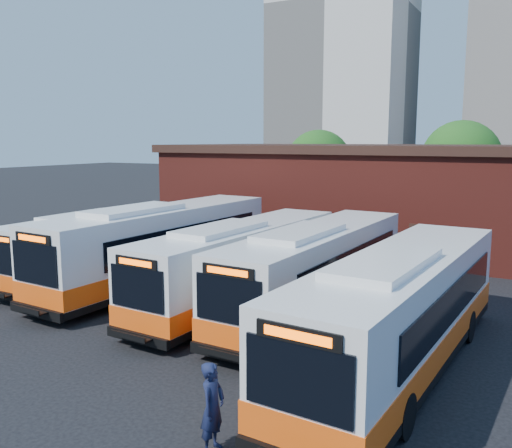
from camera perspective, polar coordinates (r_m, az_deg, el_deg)
The scene contains 11 objects.
ground at distance 18.07m, azimuth -2.54°, elevation -12.93°, with size 220.00×220.00×0.00m, color black.
bus_farwest at distance 27.95m, azimuth -15.58°, elevation -2.24°, with size 2.68×12.08×3.28m.
bus_west at distance 25.65m, azimuth -10.04°, elevation -2.48°, with size 3.69×14.11×3.81m.
bus_midwest at distance 22.31m, azimuth -1.53°, elevation -4.48°, with size 3.28×12.74×3.44m.
bus_mideast at distance 21.20m, azimuth 6.42°, elevation -5.15°, with size 3.18×13.00×3.52m.
bus_east at distance 16.49m, azimuth 14.96°, elevation -9.31°, with size 3.61×13.45×3.63m.
transit_worker at distance 12.32m, azimuth -4.59°, elevation -18.68°, with size 0.73×0.48×2.01m, color #131A39.
depot_building at distance 35.60m, azimuth 14.28°, elevation 3.01°, with size 28.60×12.60×6.40m.
tree_west at distance 50.02m, azimuth 6.60°, elevation 6.41°, with size 6.00×6.00×7.65m.
tree_mid at distance 48.84m, azimuth 20.77°, elevation 6.35°, with size 6.56×6.56×8.36m.
tower_left at distance 94.06m, azimuth 9.40°, elevation 21.69°, with size 20.00×18.00×56.20m.
Camera 1 is at (8.69, -14.36, 6.69)m, focal length 38.00 mm.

